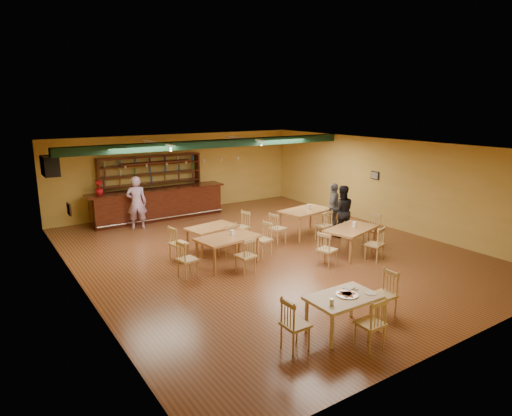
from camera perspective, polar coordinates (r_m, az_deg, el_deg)
floor at (r=12.76m, az=1.22°, el=-5.59°), size 12.00×12.00×0.00m
ceiling_beam at (r=14.52m, az=-5.07°, el=8.27°), size 10.00×0.30×0.25m
track_rail_left at (r=14.31m, az=-12.66°, el=8.21°), size 0.05×2.50×0.05m
track_rail_right at (r=15.73m, az=-1.59°, el=8.96°), size 0.05×2.50×0.05m
ac_unit at (r=14.39m, az=-24.95°, el=4.96°), size 0.34×0.70×0.48m
picture_left at (r=11.36m, az=-22.96°, el=-0.14°), size 0.04×0.34×0.28m
picture_right at (r=15.96m, az=15.09°, el=4.08°), size 0.04×0.34×0.28m
bar_counter at (r=16.50m, az=-12.46°, el=0.51°), size 5.01×0.85×1.13m
back_bar_hutch at (r=16.97m, az=-13.33°, el=2.79°), size 3.87×0.40×2.28m
poinsettia at (r=15.75m, az=-19.59°, el=2.47°), size 0.36×0.36×0.50m
dining_table_a at (r=12.83m, az=-5.68°, el=-3.91°), size 1.54×1.09×0.70m
dining_table_b at (r=14.33m, az=6.38°, el=-1.82°), size 1.79×1.25×0.82m
dining_table_c at (r=11.59m, az=-3.67°, el=-5.56°), size 1.68×1.14×0.78m
dining_table_d at (r=12.65m, az=12.12°, el=-4.22°), size 1.75×1.31×0.78m
near_table at (r=8.55m, az=11.09°, el=-13.24°), size 1.31×0.85×0.70m
pizza_tray at (r=8.46m, az=11.66°, el=-10.89°), size 0.43×0.43×0.01m
parmesan_shaker at (r=8.02m, az=9.73°, el=-11.83°), size 0.07×0.07×0.11m
napkin_stack at (r=8.73m, az=11.89°, el=-10.07°), size 0.23×0.19×0.03m
pizza_server at (r=8.57m, az=12.11°, el=-10.50°), size 0.32×0.10×0.00m
side_plate at (r=8.63m, az=14.55°, el=-10.57°), size 0.22×0.22×0.01m
patron_bar at (r=15.32m, az=-15.14°, el=0.67°), size 0.76×0.62×1.80m
patron_right_a at (r=14.17m, az=10.98°, el=-0.42°), size 1.01×0.94×1.66m
patron_right_b at (r=14.73m, az=9.98°, el=0.07°), size 0.99×0.91×1.62m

